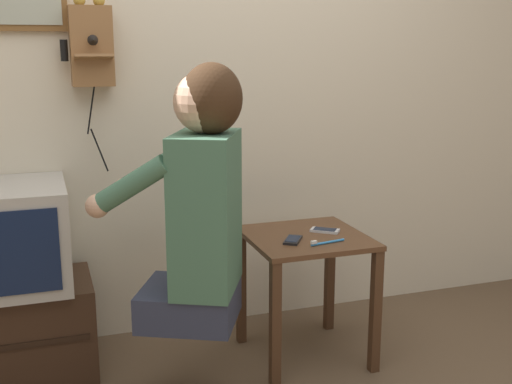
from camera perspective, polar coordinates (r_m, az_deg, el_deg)
name	(u,v)px	position (r m, az deg, el deg)	size (l,w,h in m)	color
wall_back	(190,66)	(3.05, -5.86, 11.07)	(6.80, 0.05, 2.55)	beige
side_table	(306,262)	(2.83, 4.44, -6.18)	(0.50, 0.50, 0.57)	#51331E
person	(200,198)	(2.40, -5.03, -0.56)	(0.61, 0.54, 0.99)	#2D3347
tv_stand	(20,330)	(2.93, -20.25, -11.41)	(0.60, 0.41, 0.40)	#382316
television	(9,236)	(2.80, -21.11, -3.65)	(0.46, 0.51, 0.42)	#ADA89E
wall_phone_antique	(91,45)	(2.90, -14.45, 12.53)	(0.22, 0.18, 0.76)	olive
cell_phone_held	(293,240)	(2.70, 3.29, -4.27)	(0.12, 0.14, 0.01)	black
cell_phone_spare	(325,230)	(2.85, 6.15, -3.41)	(0.13, 0.12, 0.01)	silver
toothbrush	(325,242)	(2.68, 6.17, -4.47)	(0.16, 0.04, 0.02)	#338CD8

